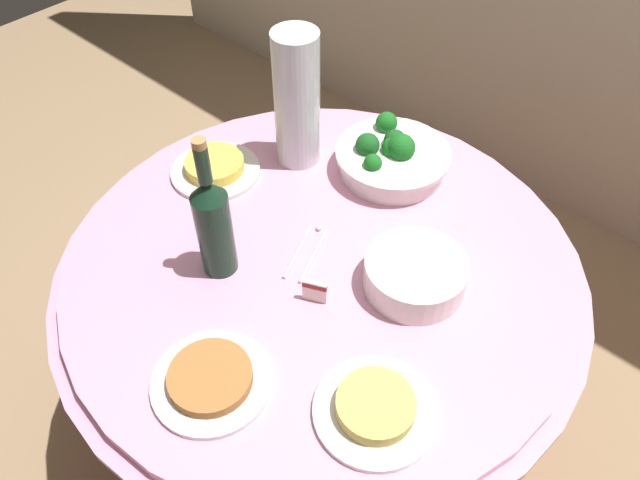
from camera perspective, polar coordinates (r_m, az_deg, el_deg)
ground_plane at (r=1.94m, az=-0.00°, el=-16.15°), size 6.00×6.00×0.00m
buffet_table at (r=1.61m, az=-0.00°, el=-10.11°), size 1.16×1.16×0.74m
broccoli_bowl at (r=1.51m, az=6.73°, el=7.74°), size 0.28×0.28×0.11m
plate_stack at (r=1.26m, az=8.89°, el=-3.18°), size 0.21×0.21×0.07m
wine_bottle at (r=1.22m, az=-9.95°, el=1.53°), size 0.07×0.07×0.34m
decorative_fruit_vase at (r=1.47m, az=-2.16°, el=12.42°), size 0.11×0.11×0.34m
serving_tongs at (r=1.32m, az=-1.24°, el=-1.03°), size 0.10×0.16×0.01m
food_plate_peanuts at (r=1.14m, az=-10.18°, el=-12.74°), size 0.22×0.22×0.03m
food_plate_noodles at (r=1.10m, az=5.20°, el=-15.41°), size 0.22×0.22×0.04m
food_plate_fried_egg at (r=1.53m, az=-9.80°, el=6.69°), size 0.22×0.22×0.04m
label_placard_front at (r=1.22m, az=-0.50°, el=-4.76°), size 0.05×0.03×0.05m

